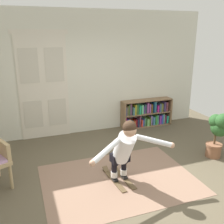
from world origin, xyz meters
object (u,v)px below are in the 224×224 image
Objects in this scene: potted_plant at (218,130)px; skis_pair at (118,177)px; bookshelf at (146,114)px; person_skier at (125,147)px.

potted_plant reaches higher than skis_pair.
bookshelf is 2.14m from potted_plant.
bookshelf is at bearing 55.95° from person_skier.
person_skier reaches higher than potted_plant.
potted_plant is at bearing -76.37° from bookshelf.
bookshelf is 0.97× the size of person_skier.
person_skier reaches higher than skis_pair.
potted_plant is at bearing 2.69° from skis_pair.
skis_pair is at bearing 95.34° from person_skier.
person_skier is (-2.11, -0.31, 0.12)m from potted_plant.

